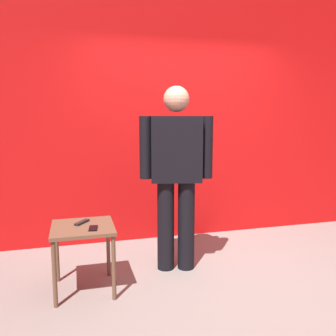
% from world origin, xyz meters
% --- Properties ---
extents(ground_plane, '(12.00, 12.00, 0.00)m').
position_xyz_m(ground_plane, '(0.00, 0.00, 0.00)').
color(ground_plane, gray).
extents(back_wall_red, '(4.91, 0.12, 3.26)m').
position_xyz_m(back_wall_red, '(0.00, 1.52, 1.63)').
color(back_wall_red, red).
rests_on(back_wall_red, ground_plane).
extents(standing_person, '(0.73, 0.34, 1.82)m').
position_xyz_m(standing_person, '(-0.36, 0.52, 1.02)').
color(standing_person, black).
rests_on(standing_person, ground_plane).
extents(side_table, '(0.53, 0.53, 0.59)m').
position_xyz_m(side_table, '(-1.27, 0.29, 0.50)').
color(side_table, brown).
rests_on(side_table, ground_plane).
extents(cell_phone, '(0.09, 0.15, 0.01)m').
position_xyz_m(cell_phone, '(-1.19, 0.19, 0.60)').
color(cell_phone, black).
rests_on(cell_phone, side_table).
extents(tv_remote, '(0.14, 0.16, 0.02)m').
position_xyz_m(tv_remote, '(-1.28, 0.37, 0.60)').
color(tv_remote, black).
rests_on(tv_remote, side_table).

